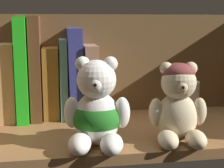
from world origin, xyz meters
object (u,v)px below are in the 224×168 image
book_5 (36,68)px  book_7 (63,78)px  teddy_bear_larger (97,112)px  book_3 (9,81)px  book_6 (51,82)px  teddy_bear_smaller (178,105)px  book_9 (89,80)px  book_4 (23,68)px  pillar_candle (186,101)px  book_8 (75,72)px

book_5 → book_7: 6.76cm
book_7 → teddy_bear_larger: size_ratio=1.13×
book_3 → teddy_bear_larger: (17.75, -21.71, -2.35)cm
book_6 → book_7: book_7 is taller
book_6 → teddy_bear_smaller: bearing=-43.1°
teddy_bear_larger → book_3: bearing=129.3°
book_9 → teddy_bear_larger: book_9 is taller
book_4 → book_6: size_ratio=1.41×
book_3 → book_6: 9.52cm
book_3 → book_5: bearing=0.0°
teddy_bear_larger → pillar_candle: (22.44, 13.83, -1.95)cm
book_8 → book_9: size_ratio=1.23×
book_3 → teddy_bear_larger: size_ratio=1.07×
book_5 → pillar_candle: 35.68cm
book_3 → book_8: 15.28cm
pillar_candle → book_8: bearing=162.5°
book_3 → book_4: size_ratio=0.75×
book_5 → book_7: book_5 is taller
book_7 → teddy_bear_smaller: bearing=-46.9°
book_3 → book_4: book_4 is taller
teddy_bear_smaller → pillar_candle: size_ratio=1.69×
book_7 → teddy_bear_larger: book_7 is taller
book_5 → book_7: bearing=0.0°
book_6 → pillar_candle: book_6 is taller
book_4 → teddy_bear_smaller: (29.65, -21.98, -4.52)cm
book_7 → teddy_bear_smaller: (20.56, -21.98, -2.08)cm
book_8 → book_9: 3.92cm
book_4 → book_5: bearing=0.0°
book_8 → teddy_bear_larger: bearing=-83.2°
teddy_bear_larger → book_9: bearing=87.8°
book_3 → book_8: (15.18, 0.00, 1.69)cm
book_8 → teddy_bear_larger: book_8 is taller
book_4 → book_6: (6.17, 0.00, -3.41)cm
book_5 → teddy_bear_larger: bearing=-61.9°
book_5 → book_9: (12.42, 0.00, -3.27)cm
teddy_bear_smaller → teddy_bear_larger: bearing=179.0°
book_9 → book_5: bearing=180.0°
book_8 → book_3: bearing=180.0°
book_8 → teddy_bear_smaller: bearing=-51.0°
book_6 → teddy_bear_larger: size_ratio=1.01×
book_6 → book_8: bearing=0.0°
book_7 → book_8: 3.01cm
book_3 → teddy_bear_larger: bearing=-50.7°
book_9 → teddy_bear_smaller: 26.31cm
book_3 → book_6: book_3 is taller
teddy_bear_larger → teddy_bear_smaller: bearing=-1.0°
book_9 → book_4: bearing=180.0°
book_6 → teddy_bear_larger: (8.24, -21.71, -1.84)cm
book_6 → book_7: size_ratio=0.89×
book_4 → book_7: (9.09, 0.00, -2.44)cm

